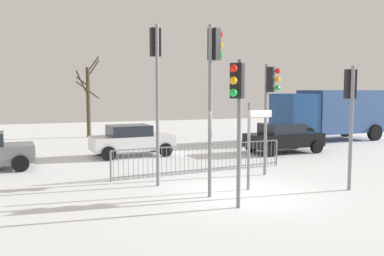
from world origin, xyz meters
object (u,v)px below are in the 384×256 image
object	(u,v)px
car_black_mid	(283,137)
bare_tree_centre	(88,98)
traffic_light_mid_right	(156,69)
traffic_light_mid_left	(213,72)
car_white_near	(131,140)
traffic_light_rear_right	(270,94)
delivery_truck	(329,112)
traffic_light_foreground_right	(237,100)
direction_sign_post	(251,141)
traffic_light_rear_left	(350,99)

from	to	relation	value
car_black_mid	bare_tree_centre	bearing A→B (deg)	124.90
traffic_light_mid_right	traffic_light_mid_left	world-z (taller)	traffic_light_mid_right
traffic_light_mid_left	car_white_near	bearing A→B (deg)	158.30
traffic_light_rear_right	delivery_truck	size ratio (longest dim) A/B	0.56
traffic_light_foreground_right	delivery_truck	distance (m)	16.62
car_black_mid	traffic_light_rear_right	bearing A→B (deg)	-131.44
traffic_light_rear_right	traffic_light_mid_right	size ratio (longest dim) A/B	0.78
traffic_light_rear_right	direction_sign_post	distance (m)	2.83
direction_sign_post	bare_tree_centre	size ratio (longest dim) A/B	0.51
traffic_light_mid_left	delivery_truck	xyz separation A→B (m)	(11.92, 10.13, -1.89)
delivery_truck	car_black_mid	bearing A→B (deg)	27.52
traffic_light_mid_left	delivery_truck	size ratio (longest dim) A/B	0.69
traffic_light_rear_right	traffic_light_foreground_right	bearing A→B (deg)	4.70
traffic_light_mid_right	delivery_truck	world-z (taller)	traffic_light_mid_right
traffic_light_foreground_right	traffic_light_mid_left	bearing A→B (deg)	-40.04
traffic_light_rear_right	traffic_light_rear_left	size ratio (longest dim) A/B	1.05
car_black_mid	car_white_near	world-z (taller)	same
traffic_light_mid_left	bare_tree_centre	xyz separation A→B (m)	(-1.80, 17.01, -1.05)
traffic_light_rear_left	car_black_mid	bearing A→B (deg)	90.01
traffic_light_rear_right	traffic_light_mid_left	size ratio (longest dim) A/B	0.81
traffic_light_mid_right	traffic_light_rear_right	bearing A→B (deg)	-0.90
traffic_light_mid_left	car_white_near	world-z (taller)	traffic_light_mid_left
traffic_light_foreground_right	direction_sign_post	distance (m)	2.61
traffic_light_rear_left	direction_sign_post	bearing A→B (deg)	179.42
car_black_mid	car_white_near	distance (m)	7.48
traffic_light_rear_right	bare_tree_centre	bearing A→B (deg)	-116.63
traffic_light_rear_right	traffic_light_mid_left	xyz separation A→B (m)	(-3.10, -2.11, 0.66)
direction_sign_post	bare_tree_centre	xyz separation A→B (m)	(-3.21, 16.67, 1.03)
traffic_light_rear_left	car_white_near	distance (m)	10.38
traffic_light_rear_left	traffic_light_mid_right	bearing A→B (deg)	172.35
traffic_light_rear_left	car_black_mid	distance (m)	7.94
traffic_light_mid_right	delivery_truck	size ratio (longest dim) A/B	0.72
traffic_light_rear_right	direction_sign_post	bearing A→B (deg)	1.54
delivery_truck	car_white_near	bearing A→B (deg)	3.60
delivery_truck	bare_tree_centre	distance (m)	15.37
traffic_light_rear_left	car_white_near	world-z (taller)	traffic_light_rear_left
traffic_light_mid_right	bare_tree_centre	xyz separation A→B (m)	(-0.62, 15.05, -1.21)
traffic_light_rear_right	traffic_light_mid_left	world-z (taller)	traffic_light_mid_left
traffic_light_rear_right	traffic_light_mid_right	xyz separation A→B (m)	(-4.28, -0.16, 0.82)
car_white_near	delivery_truck	size ratio (longest dim) A/B	0.55
car_black_mid	car_white_near	size ratio (longest dim) A/B	0.99
traffic_light_rear_right	delivery_truck	world-z (taller)	traffic_light_rear_right
traffic_light_mid_right	delivery_truck	bearing A→B (deg)	28.94
traffic_light_mid_left	car_black_mid	distance (m)	9.85
traffic_light_mid_left	direction_sign_post	xyz separation A→B (m)	(1.41, 0.34, -2.08)
bare_tree_centre	traffic_light_mid_left	bearing A→B (deg)	-83.96
traffic_light_foreground_right	delivery_truck	size ratio (longest dim) A/B	0.54
traffic_light_mid_right	car_white_near	distance (m)	6.97
traffic_light_foreground_right	delivery_truck	world-z (taller)	traffic_light_foreground_right
traffic_light_foreground_right	car_black_mid	bearing A→B (deg)	-80.82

